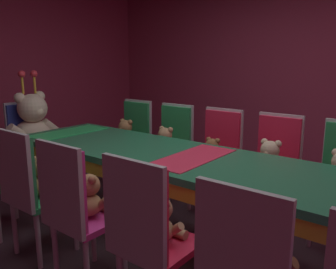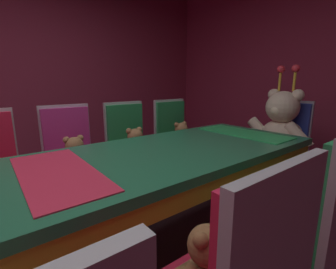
{
  "view_description": "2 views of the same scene",
  "coord_description": "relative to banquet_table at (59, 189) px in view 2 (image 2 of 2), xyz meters",
  "views": [
    {
      "loc": [
        -2.13,
        -1.44,
        1.47
      ],
      "look_at": [
        -0.09,
        0.17,
        0.91
      ],
      "focal_mm": 37.95,
      "sensor_mm": 36.0,
      "label": 1
    },
    {
      "loc": [
        1.17,
        -0.24,
        1.16
      ],
      "look_at": [
        0.11,
        0.59,
        0.87
      ],
      "focal_mm": 25.24,
      "sensor_mm": 36.0,
      "label": 2
    }
  ],
  "objects": [
    {
      "name": "wall_back",
      "position": [
        0.0,
        3.2,
        0.74
      ],
      "size": [
        5.2,
        0.12,
        2.8
      ],
      "primitive_type": "cube",
      "color": "#99334C",
      "rests_on": "ground_plane"
    },
    {
      "name": "wall_left",
      "position": [
        -2.6,
        0.0,
        0.74
      ],
      "size": [
        0.12,
        6.4,
        2.8
      ],
      "primitive_type": "cube",
      "color": "#99334C",
      "rests_on": "ground_plane"
    },
    {
      "name": "banquet_table",
      "position": [
        0.0,
        0.0,
        0.0
      ],
      "size": [
        0.9,
        3.53,
        0.75
      ],
      "color": "#26724C",
      "rests_on": "ground_plane"
    },
    {
      "name": "chair_left_3",
      "position": [
        -0.88,
        0.3,
        -0.06
      ],
      "size": [
        0.42,
        0.41,
        0.98
      ],
      "color": "#CC338C",
      "rests_on": "ground_plane"
    },
    {
      "name": "teddy_left_3",
      "position": [
        -0.74,
        0.3,
        -0.07
      ],
      "size": [
        0.24,
        0.31,
        0.29
      ],
      "color": "#9E7247",
      "rests_on": "chair_left_3"
    },
    {
      "name": "chair_left_4",
      "position": [
        -0.86,
        0.85,
        -0.06
      ],
      "size": [
        0.42,
        0.41,
        0.98
      ],
      "color": "#268C4C",
      "rests_on": "ground_plane"
    },
    {
      "name": "teddy_left_4",
      "position": [
        -0.72,
        0.85,
        -0.07
      ],
      "size": [
        0.24,
        0.31,
        0.3
      ],
      "color": "#9E7247",
      "rests_on": "chair_left_4"
    },
    {
      "name": "chair_left_5",
      "position": [
        -0.86,
        1.43,
        -0.06
      ],
      "size": [
        0.42,
        0.41,
        0.98
      ],
      "color": "#268C4C",
      "rests_on": "ground_plane"
    },
    {
      "name": "teddy_left_5",
      "position": [
        -0.72,
        1.43,
        -0.07
      ],
      "size": [
        0.24,
        0.31,
        0.29
      ],
      "color": "#9E7247",
      "rests_on": "chair_left_5"
    },
    {
      "name": "teddy_right_3",
      "position": [
        0.72,
        0.27,
        -0.08
      ],
      "size": [
        0.22,
        0.28,
        0.27
      ],
      "rotation": [
        0.0,
        0.0,
        3.14
      ],
      "color": "olive",
      "rests_on": "chair_right_3"
    },
    {
      "name": "chair_right_4",
      "position": [
        0.85,
        0.84,
        -0.06
      ],
      "size": [
        0.42,
        0.41,
        0.98
      ],
      "rotation": [
        0.0,
        0.0,
        3.14
      ],
      "color": "#268C4C",
      "rests_on": "ground_plane"
    },
    {
      "name": "teddy_right_4",
      "position": [
        0.71,
        0.84,
        -0.07
      ],
      "size": [
        0.25,
        0.33,
        0.31
      ],
      "rotation": [
        0.0,
        0.0,
        3.14
      ],
      "color": "tan",
      "rests_on": "chair_right_4"
    },
    {
      "name": "teddy_right_5",
      "position": [
        0.72,
        1.44,
        -0.06
      ],
      "size": [
        0.26,
        0.34,
        0.32
      ],
      "rotation": [
        0.0,
        0.0,
        3.14
      ],
      "color": "#9E7247",
      "rests_on": "chair_right_5"
    },
    {
      "name": "throne_chair",
      "position": [
        0.0,
        2.31,
        -0.06
      ],
      "size": [
        0.41,
        0.42,
        0.98
      ],
      "rotation": [
        0.0,
        0.0,
        -1.57
      ],
      "color": "#2D47B2",
      "rests_on": "ground_plane"
    },
    {
      "name": "king_teddy_bear",
      "position": [
        0.0,
        2.14,
        0.08
      ],
      "size": [
        0.69,
        0.53,
        0.88
      ],
      "rotation": [
        0.0,
        0.0,
        -1.57
      ],
      "color": "beige",
      "rests_on": "throne_chair"
    }
  ]
}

